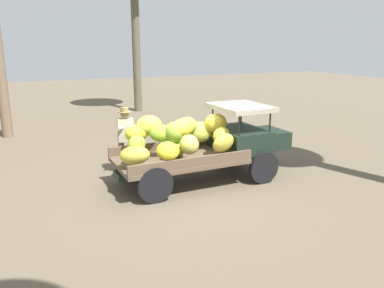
{
  "coord_description": "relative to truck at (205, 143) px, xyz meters",
  "views": [
    {
      "loc": [
        -3.61,
        -8.24,
        3.32
      ],
      "look_at": [
        0.13,
        -0.03,
        0.98
      ],
      "focal_mm": 36.21,
      "sensor_mm": 36.0,
      "label": 1
    }
  ],
  "objects": [
    {
      "name": "farmer",
      "position": [
        -1.64,
        1.28,
        0.03
      ],
      "size": [
        0.52,
        0.48,
        1.76
      ],
      "rotation": [
        0.0,
        0.0,
        -1.69
      ],
      "color": "#8C6F4C",
      "rests_on": "ground"
    },
    {
      "name": "ground_plane",
      "position": [
        -0.48,
        0.01,
        -0.97
      ],
      "size": [
        60.0,
        60.0,
        0.0
      ],
      "primitive_type": "plane",
      "color": "brown"
    },
    {
      "name": "truck",
      "position": [
        0.0,
        0.0,
        0.0
      ],
      "size": [
        4.51,
        1.92,
        1.84
      ],
      "rotation": [
        0.0,
        0.0,
        0.02
      ],
      "color": "black",
      "rests_on": "ground"
    }
  ]
}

